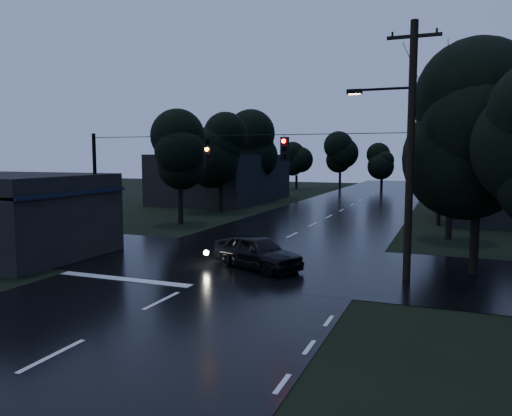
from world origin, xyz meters
The scene contains 16 objects.
ground centered at (0.00, 0.00, 0.00)m, with size 160.00×160.00×0.00m, color black.
main_road centered at (0.00, 30.00, 0.00)m, with size 12.00×120.00×0.02m, color black.
cross_street centered at (0.00, 12.00, 0.00)m, with size 60.00×9.00×0.02m, color black.
building_far_left centered at (-14.00, 40.00, 2.50)m, with size 10.00×16.00×5.00m, color black.
utility_pole_main centered at (7.41, 11.00, 5.26)m, with size 3.50×0.30×10.00m.
utility_pole_far centered at (8.30, 28.00, 3.88)m, with size 2.00×0.30×7.50m.
anchor_pole_left centered at (-7.50, 11.00, 3.00)m, with size 0.18×0.18×6.00m, color black.
span_signals centered at (0.56, 10.99, 5.24)m, with size 15.00×0.37×1.12m.
tree_corner_near centered at (10.00, 13.00, 5.99)m, with size 4.48×4.48×9.44m.
tree_left_a centered at (-9.00, 22.00, 5.24)m, with size 3.92×3.92×8.26m.
tree_left_b centered at (-9.60, 30.00, 5.62)m, with size 4.20×4.20×8.85m.
tree_left_c centered at (-10.20, 40.00, 5.99)m, with size 4.48×4.48×9.44m.
tree_right_a centered at (9.00, 22.00, 5.62)m, with size 4.20×4.20×8.85m.
tree_right_b centered at (9.60, 30.00, 5.99)m, with size 4.48×4.48×9.44m.
tree_right_c centered at (10.20, 40.00, 6.37)m, with size 4.76×4.76×10.03m.
car centered at (1.26, 10.75, 0.75)m, with size 1.76×4.38×1.49m, color black.
Camera 1 is at (8.97, -9.20, 4.94)m, focal length 35.00 mm.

